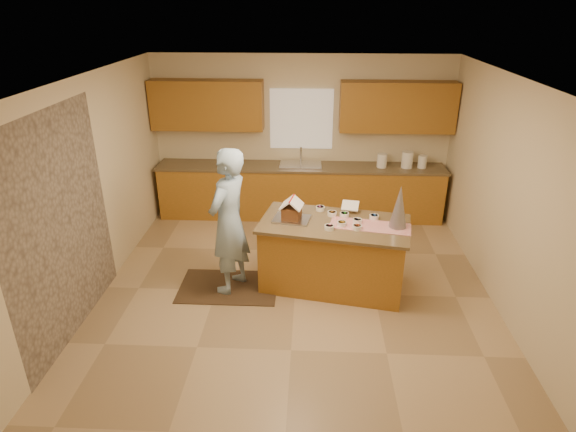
% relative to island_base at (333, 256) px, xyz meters
% --- Properties ---
extents(floor, '(5.50, 5.50, 0.00)m').
position_rel_island_base_xyz_m(floor, '(-0.49, -0.22, -0.44)').
color(floor, tan).
rests_on(floor, ground).
extents(ceiling, '(5.50, 5.50, 0.00)m').
position_rel_island_base_xyz_m(ceiling, '(-0.49, -0.22, 2.26)').
color(ceiling, silver).
rests_on(ceiling, floor).
extents(wall_back, '(5.50, 5.50, 0.00)m').
position_rel_island_base_xyz_m(wall_back, '(-0.49, 2.53, 0.91)').
color(wall_back, beige).
rests_on(wall_back, floor).
extents(wall_front, '(5.50, 5.50, 0.00)m').
position_rel_island_base_xyz_m(wall_front, '(-0.49, -2.97, 0.91)').
color(wall_front, beige).
rests_on(wall_front, floor).
extents(wall_left, '(5.50, 5.50, 0.00)m').
position_rel_island_base_xyz_m(wall_left, '(-2.99, -0.22, 0.91)').
color(wall_left, beige).
rests_on(wall_left, floor).
extents(wall_right, '(5.50, 5.50, 0.00)m').
position_rel_island_base_xyz_m(wall_right, '(2.01, -0.22, 0.91)').
color(wall_right, beige).
rests_on(wall_right, floor).
extents(stone_accent, '(0.00, 2.50, 2.50)m').
position_rel_island_base_xyz_m(stone_accent, '(-2.97, -1.02, 0.81)').
color(stone_accent, gray).
rests_on(stone_accent, wall_left).
extents(window_curtain, '(1.05, 0.03, 1.00)m').
position_rel_island_base_xyz_m(window_curtain, '(-0.49, 2.50, 1.21)').
color(window_curtain, white).
rests_on(window_curtain, wall_back).
extents(back_counter_base, '(4.80, 0.60, 0.88)m').
position_rel_island_base_xyz_m(back_counter_base, '(-0.49, 2.23, 0.00)').
color(back_counter_base, '#A56022').
rests_on(back_counter_base, floor).
extents(back_counter_top, '(4.85, 0.63, 0.04)m').
position_rel_island_base_xyz_m(back_counter_top, '(-0.49, 2.23, 0.46)').
color(back_counter_top, brown).
rests_on(back_counter_top, back_counter_base).
extents(upper_cabinet_left, '(1.85, 0.35, 0.80)m').
position_rel_island_base_xyz_m(upper_cabinet_left, '(-2.04, 2.35, 1.46)').
color(upper_cabinet_left, olive).
rests_on(upper_cabinet_left, wall_back).
extents(upper_cabinet_right, '(1.85, 0.35, 0.80)m').
position_rel_island_base_xyz_m(upper_cabinet_right, '(1.06, 2.35, 1.46)').
color(upper_cabinet_right, olive).
rests_on(upper_cabinet_right, wall_back).
extents(sink, '(0.70, 0.45, 0.12)m').
position_rel_island_base_xyz_m(sink, '(-0.49, 2.23, 0.45)').
color(sink, silver).
rests_on(sink, back_counter_top).
extents(faucet, '(0.03, 0.03, 0.28)m').
position_rel_island_base_xyz_m(faucet, '(-0.49, 2.41, 0.62)').
color(faucet, silver).
rests_on(faucet, back_counter_top).
extents(island_base, '(1.92, 1.20, 0.87)m').
position_rel_island_base_xyz_m(island_base, '(0.00, 0.00, 0.00)').
color(island_base, '#A56022').
rests_on(island_base, floor).
extents(island_top, '(2.01, 1.30, 0.04)m').
position_rel_island_base_xyz_m(island_top, '(-0.00, 0.00, 0.46)').
color(island_top, brown).
rests_on(island_top, island_base).
extents(table_runner, '(1.04, 0.53, 0.01)m').
position_rel_island_base_xyz_m(table_runner, '(0.44, -0.08, 0.48)').
color(table_runner, '#A70B17').
rests_on(table_runner, island_top).
extents(baking_tray, '(0.51, 0.41, 0.02)m').
position_rel_island_base_xyz_m(baking_tray, '(-0.55, 0.05, 0.49)').
color(baking_tray, silver).
rests_on(baking_tray, island_top).
extents(cookbook, '(0.25, 0.21, 0.09)m').
position_rel_island_base_xyz_m(cookbook, '(0.22, 0.34, 0.57)').
color(cookbook, white).
rests_on(cookbook, island_top).
extents(tinsel_tree, '(0.25, 0.25, 0.55)m').
position_rel_island_base_xyz_m(tinsel_tree, '(0.77, -0.09, 0.75)').
color(tinsel_tree, silver).
rests_on(tinsel_tree, island_top).
extents(rug, '(1.28, 0.84, 0.01)m').
position_rel_island_base_xyz_m(rug, '(-1.37, -0.14, -0.43)').
color(rug, black).
rests_on(rug, floor).
extents(boy, '(0.69, 0.81, 1.89)m').
position_rel_island_base_xyz_m(boy, '(-1.32, -0.14, 0.52)').
color(boy, '#8CAAC6').
rests_on(boy, rug).
extents(canister_a, '(0.17, 0.17, 0.23)m').
position_rel_island_base_xyz_m(canister_a, '(0.87, 2.23, 0.60)').
color(canister_a, white).
rests_on(canister_a, back_counter_top).
extents(canister_b, '(0.19, 0.19, 0.27)m').
position_rel_island_base_xyz_m(canister_b, '(1.28, 2.23, 0.62)').
color(canister_b, white).
rests_on(canister_b, back_counter_top).
extents(canister_c, '(0.15, 0.15, 0.21)m').
position_rel_island_base_xyz_m(canister_c, '(1.53, 2.23, 0.59)').
color(canister_c, white).
rests_on(canister_c, back_counter_top).
extents(paper_towel, '(0.11, 0.11, 0.25)m').
position_rel_island_base_xyz_m(paper_towel, '(-1.60, 2.23, 0.61)').
color(paper_towel, white).
rests_on(paper_towel, back_counter_top).
extents(gingerbread_house, '(0.32, 0.32, 0.28)m').
position_rel_island_base_xyz_m(gingerbread_house, '(-0.55, 0.05, 0.61)').
color(gingerbread_house, '#5A2A17').
rests_on(gingerbread_house, baking_tray).
extents(candy_bowls, '(0.80, 0.70, 0.05)m').
position_rel_island_base_xyz_m(candy_bowls, '(0.13, 0.05, 0.50)').
color(candy_bowls, green).
rests_on(candy_bowls, island_top).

